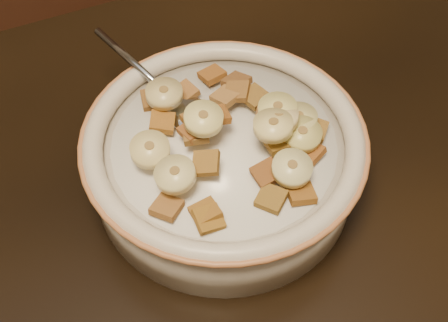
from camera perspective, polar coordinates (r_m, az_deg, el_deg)
name	(u,v)px	position (r m, az deg, el deg)	size (l,w,h in m)	color
chair	(104,72)	(1.03, -12.08, 8.87)	(0.42, 0.42, 0.94)	#3C2014
cereal_bowl	(224,163)	(0.48, 0.00, -0.22)	(0.22, 0.22, 0.05)	beige
milk	(224,143)	(0.46, 0.00, 1.83)	(0.19, 0.19, 0.00)	white
spoon	(194,117)	(0.48, -3.10, 4.50)	(0.04, 0.05, 0.01)	#949DAD
cereal_square_0	(301,193)	(0.43, 7.84, -3.27)	(0.02, 0.02, 0.01)	brown
cereal_square_1	(196,120)	(0.45, -2.83, 4.22)	(0.02, 0.02, 0.01)	brown
cereal_square_2	(255,97)	(0.48, 3.13, 6.55)	(0.02, 0.02, 0.01)	olive
cereal_square_3	(314,129)	(0.47, 9.16, 3.24)	(0.02, 0.02, 0.01)	olive
cereal_square_4	(185,93)	(0.49, -4.03, 6.94)	(0.02, 0.02, 0.01)	#9B5E36
cereal_square_5	(271,198)	(0.42, 4.81, -3.80)	(0.02, 0.02, 0.01)	brown
cereal_square_6	(226,97)	(0.48, 0.18, 6.56)	(0.02, 0.02, 0.01)	olive
cereal_square_7	(196,133)	(0.45, -2.87, 2.82)	(0.02, 0.02, 0.01)	brown
cereal_square_8	(206,163)	(0.43, -1.84, -0.21)	(0.02, 0.02, 0.01)	brown
cereal_square_9	(267,173)	(0.43, 4.36, -1.26)	(0.02, 0.02, 0.01)	brown
cereal_square_10	(236,81)	(0.50, 1.28, 8.10)	(0.02, 0.02, 0.01)	brown
cereal_square_11	(153,99)	(0.49, -7.19, 6.25)	(0.02, 0.02, 0.01)	brown
cereal_square_12	(309,153)	(0.45, 8.63, 0.84)	(0.02, 0.02, 0.01)	#904F19
cereal_square_13	(194,130)	(0.45, -3.09, 3.15)	(0.02, 0.02, 0.01)	brown
cereal_square_14	(212,75)	(0.51, -1.21, 8.76)	(0.02, 0.02, 0.01)	#924F18
cereal_square_15	(209,219)	(0.41, -1.58, -5.90)	(0.02, 0.02, 0.01)	#96631C
cereal_square_16	(237,92)	(0.48, 1.34, 7.07)	(0.02, 0.02, 0.01)	brown
cereal_square_17	(167,207)	(0.42, -5.85, -4.70)	(0.02, 0.02, 0.01)	#9D5E33
cereal_square_18	(268,118)	(0.46, 4.47, 4.42)	(0.02, 0.02, 0.01)	brown
cereal_square_19	(216,115)	(0.45, -0.81, 4.72)	(0.02, 0.02, 0.01)	#9D541C
cereal_square_20	(205,212)	(0.41, -1.90, -5.23)	(0.02, 0.02, 0.01)	#925A1B
cereal_square_21	(278,143)	(0.45, 5.56, 1.85)	(0.02, 0.02, 0.01)	brown
cereal_square_22	(162,122)	(0.46, -6.30, 3.95)	(0.02, 0.02, 0.01)	#9D5A1E
banana_slice_0	(298,119)	(0.46, 7.55, 4.27)	(0.03, 0.03, 0.01)	#D6C87F
banana_slice_1	(164,94)	(0.47, -6.10, 6.83)	(0.03, 0.03, 0.01)	tan
banana_slice_2	(277,110)	(0.45, 5.46, 5.22)	(0.03, 0.03, 0.01)	#D4C76B
banana_slice_3	(292,168)	(0.43, 6.91, -0.73)	(0.03, 0.03, 0.01)	#EFE59D
banana_slice_4	(150,150)	(0.43, -7.53, 1.15)	(0.03, 0.03, 0.01)	#DFD480
banana_slice_5	(273,126)	(0.43, 5.02, 3.60)	(0.03, 0.03, 0.01)	#F2D68B
banana_slice_6	(302,134)	(0.45, 7.95, 2.71)	(0.03, 0.03, 0.01)	#D2C66E
banana_slice_7	(175,175)	(0.42, -4.99, -1.38)	(0.03, 0.03, 0.01)	beige
banana_slice_8	(279,117)	(0.44, 5.58, 4.43)	(0.03, 0.03, 0.01)	#E7CA87
banana_slice_9	(203,119)	(0.44, -2.10, 4.32)	(0.03, 0.03, 0.01)	#F6E297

